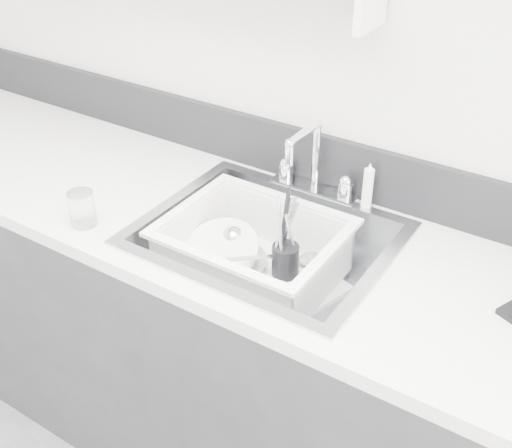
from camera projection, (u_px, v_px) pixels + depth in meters
The scene contains 12 objects.
counter_run at pixel (265, 362), 1.90m from camera, with size 3.20×0.62×0.92m.
backsplash at pixel (323, 161), 1.81m from camera, with size 3.20×0.02×0.16m, color black.
sink at pixel (266, 263), 1.70m from camera, with size 0.64×0.52×0.20m, color silver, non-canonical shape.
faucet at pixel (313, 175), 1.79m from camera, with size 0.26×0.18×0.23m.
side_sprayer at pixel (368, 186), 1.72m from camera, with size 0.03×0.03×0.14m, color white.
wash_tub at pixel (254, 253), 1.71m from camera, with size 0.46×0.37×0.18m, color white, non-canonical shape.
plate_stack at pixel (223, 260), 1.77m from camera, with size 0.26×0.25×0.10m.
utensil_cup at pixel (285, 257), 1.73m from camera, with size 0.07×0.07×0.25m.
ladle at pixel (245, 258), 1.75m from camera, with size 0.29×0.10×0.08m, color silver, non-canonical shape.
tumbler_in_tub at pixel (311, 274), 1.68m from camera, with size 0.07×0.07×0.10m, color white.
tumbler_counter at pixel (82, 209), 1.66m from camera, with size 0.07×0.07×0.09m, color white.
bowl_small at pixel (275, 297), 1.65m from camera, with size 0.10×0.10×0.03m, color white.
Camera 1 is at (0.72, 0.03, 1.85)m, focal length 45.00 mm.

